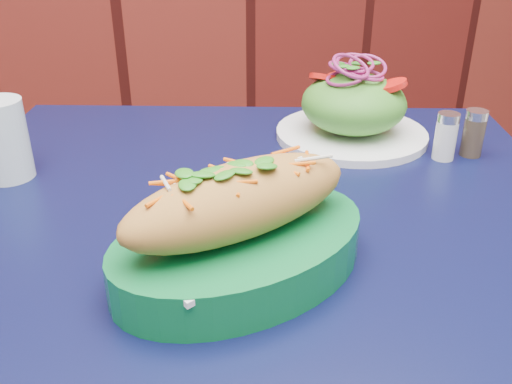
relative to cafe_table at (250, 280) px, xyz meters
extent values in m
cube|color=black|center=(0.00, 0.00, 0.07)|extent=(1.00, 1.00, 0.03)
cylinder|color=black|center=(-0.22, 0.41, -0.30)|extent=(0.04, 0.04, 0.72)
cylinder|color=black|center=(0.41, 0.22, -0.30)|extent=(0.04, 0.04, 0.72)
cube|color=white|center=(-0.04, -0.10, 0.13)|extent=(0.23, 0.19, 0.01)
ellipsoid|color=#CB8C40|center=(-0.04, -0.10, 0.17)|extent=(0.26, 0.16, 0.07)
cylinder|color=white|center=(0.22, 0.20, 0.09)|extent=(0.23, 0.23, 0.01)
ellipsoid|color=#4C992D|center=(0.22, 0.20, 0.14)|extent=(0.16, 0.16, 0.09)
cylinder|color=red|center=(0.26, 0.17, 0.18)|extent=(0.05, 0.05, 0.01)
cylinder|color=red|center=(0.18, 0.23, 0.18)|extent=(0.05, 0.05, 0.01)
cylinder|color=red|center=(0.22, 0.25, 0.18)|extent=(0.05, 0.05, 0.01)
torus|color=#982163|center=(0.22, 0.20, 0.19)|extent=(0.06, 0.06, 0.01)
torus|color=#982163|center=(0.22, 0.20, 0.20)|extent=(0.06, 0.06, 0.01)
torus|color=#982163|center=(0.22, 0.20, 0.20)|extent=(0.06, 0.06, 0.01)
torus|color=#982163|center=(0.22, 0.20, 0.20)|extent=(0.06, 0.06, 0.01)
torus|color=#982163|center=(0.22, 0.20, 0.21)|extent=(0.06, 0.06, 0.01)
torus|color=#982163|center=(0.22, 0.20, 0.21)|extent=(0.06, 0.06, 0.01)
cylinder|color=silver|center=(-0.28, 0.20, 0.14)|extent=(0.07, 0.07, 0.11)
cylinder|color=white|center=(0.31, 0.09, 0.12)|extent=(0.03, 0.03, 0.06)
cylinder|color=silver|center=(0.31, 0.09, 0.15)|extent=(0.03, 0.03, 0.01)
cylinder|color=#3F3326|center=(0.36, 0.09, 0.12)|extent=(0.03, 0.03, 0.06)
cylinder|color=silver|center=(0.36, 0.09, 0.15)|extent=(0.03, 0.03, 0.01)
camera|label=1|loc=(-0.15, -0.55, 0.42)|focal=40.00mm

